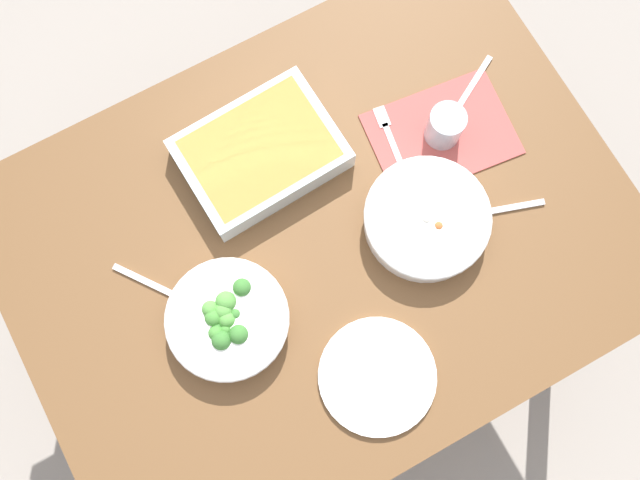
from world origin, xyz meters
The scene contains 12 objects.
ground_plane centered at (0.00, 0.00, 0.00)m, with size 6.00×6.00×0.00m, color #9E9389.
dining_table centered at (0.00, 0.00, 0.65)m, with size 1.20×0.90×0.74m.
placemat centered at (-0.32, -0.07, 0.74)m, with size 0.28×0.20×0.00m, color #B24C47.
stew_bowl centered at (-0.19, 0.07, 0.77)m, with size 0.24×0.24×0.06m.
broccoli_bowl centered at (0.23, 0.06, 0.77)m, with size 0.23×0.23×0.07m.
baking_dish centered at (0.02, -0.20, 0.77)m, with size 0.31×0.24×0.06m.
drink_cup centered at (-0.32, -0.07, 0.78)m, with size 0.07×0.07×0.08m.
side_plate centered at (0.03, 0.28, 0.75)m, with size 0.22×0.22×0.01m, color white.
spoon_by_stew centered at (-0.32, 0.11, 0.74)m, with size 0.17×0.07×0.01m.
spoon_by_broccoli centered at (0.31, -0.05, 0.74)m, with size 0.12×0.15×0.01m.
spoon_spare centered at (-0.40, -0.12, 0.74)m, with size 0.16×0.10×0.01m.
fork_on_table centered at (-0.22, -0.11, 0.74)m, with size 0.05×0.18×0.01m.
Camera 1 is at (0.15, 0.27, 2.05)m, focal length 38.98 mm.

